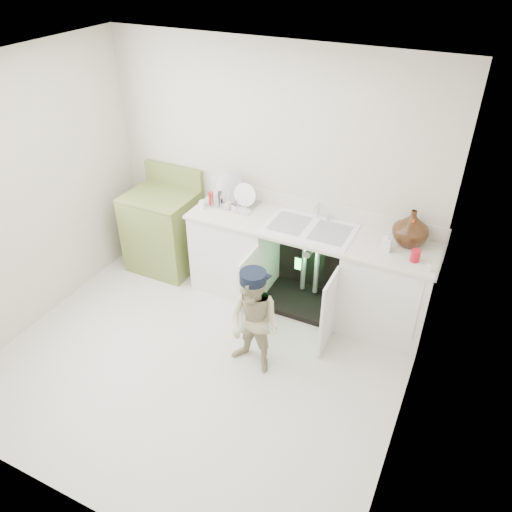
{
  "coord_description": "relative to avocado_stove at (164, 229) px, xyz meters",
  "views": [
    {
      "loc": [
        1.87,
        -2.68,
        3.31
      ],
      "look_at": [
        0.23,
        0.7,
        0.79
      ],
      "focal_mm": 35.0,
      "sensor_mm": 36.0,
      "label": 1
    }
  ],
  "objects": [
    {
      "name": "ground",
      "position": [
        1.15,
        -1.18,
        -0.46
      ],
      "size": [
        3.5,
        3.5,
        0.0
      ],
      "primitive_type": "plane",
      "color": "beige",
      "rests_on": "ground"
    },
    {
      "name": "room_shell",
      "position": [
        1.15,
        -1.18,
        0.79
      ],
      "size": [
        6.0,
        5.5,
        1.26
      ],
      "color": "beige",
      "rests_on": "ground"
    },
    {
      "name": "counter_run",
      "position": [
        1.73,
        0.03,
        0.01
      ],
      "size": [
        2.44,
        1.02,
        1.24
      ],
      "color": "white",
      "rests_on": "ground"
    },
    {
      "name": "avocado_stove",
      "position": [
        0.0,
        0.0,
        0.0
      ],
      "size": [
        0.72,
        0.65,
        1.12
      ],
      "color": "olive",
      "rests_on": "ground"
    },
    {
      "name": "repair_worker",
      "position": [
        1.61,
        -1.01,
        0.04
      ],
      "size": [
        0.54,
        0.92,
        1.01
      ],
      "rotation": [
        0.0,
        0.0,
        -0.18
      ],
      "color": "tan",
      "rests_on": "ground"
    }
  ]
}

